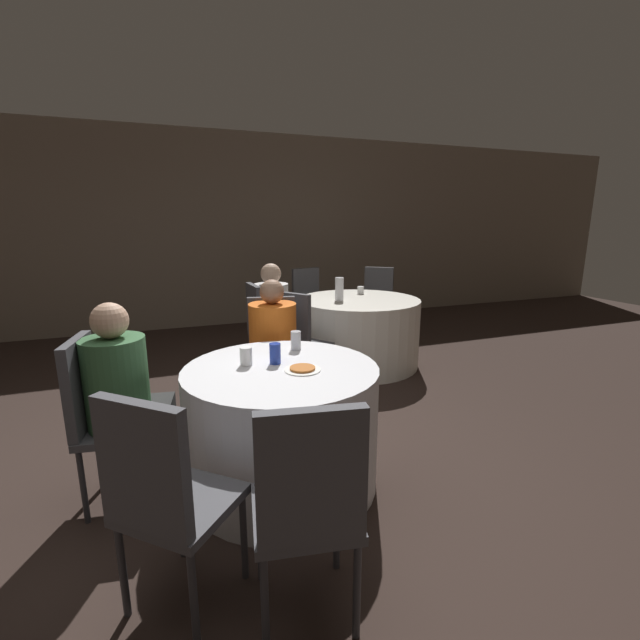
% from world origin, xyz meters
% --- Properties ---
extents(ground_plane, '(16.00, 16.00, 0.00)m').
position_xyz_m(ground_plane, '(0.00, 0.00, 0.00)').
color(ground_plane, '#332621').
extents(wall_back, '(16.00, 0.06, 2.80)m').
position_xyz_m(wall_back, '(0.00, 4.26, 1.40)').
color(wall_back, gray).
rests_on(wall_back, ground_plane).
extents(table_near, '(1.12, 1.12, 0.73)m').
position_xyz_m(table_near, '(0.23, -0.01, 0.36)').
color(table_near, silver).
rests_on(table_near, ground_plane).
extents(table_far, '(1.31, 1.31, 0.73)m').
position_xyz_m(table_far, '(1.60, 1.83, 0.36)').
color(table_far, white).
rests_on(table_far, ground_plane).
extents(chair_near_southwest, '(0.57, 0.57, 0.95)m').
position_xyz_m(chair_near_southwest, '(-0.43, -0.73, 0.56)').
color(chair_near_southwest, '#47474C').
rests_on(chair_near_southwest, ground_plane).
extents(chair_near_west, '(0.46, 0.46, 0.95)m').
position_xyz_m(chair_near_west, '(-0.74, 0.15, 0.56)').
color(chair_near_west, '#47474C').
rests_on(chair_near_west, ground_plane).
extents(chair_near_north, '(0.47, 0.47, 0.95)m').
position_xyz_m(chair_near_north, '(0.42, 0.95, 0.56)').
color(chair_near_north, '#47474C').
rests_on(chair_near_north, ground_plane).
extents(chair_near_south, '(0.46, 0.47, 0.95)m').
position_xyz_m(chair_near_south, '(0.06, -0.97, 0.56)').
color(chair_near_south, '#47474C').
rests_on(chair_near_south, ground_plane).
extents(chair_far_southwest, '(0.56, 0.56, 0.95)m').
position_xyz_m(chair_far_southwest, '(0.71, 1.22, 0.56)').
color(chair_far_southwest, '#47474C').
rests_on(chair_far_southwest, ground_plane).
extents(chair_far_north, '(0.47, 0.47, 0.95)m').
position_xyz_m(chair_far_north, '(1.40, 2.89, 0.56)').
color(chair_far_north, '#47474C').
rests_on(chair_far_north, ground_plane).
extents(chair_far_west, '(0.43, 0.43, 0.95)m').
position_xyz_m(chair_far_west, '(0.52, 1.76, 0.56)').
color(chair_far_west, '#47474C').
rests_on(chair_far_west, ground_plane).
extents(chair_far_northeast, '(0.56, 0.56, 0.95)m').
position_xyz_m(chair_far_northeast, '(2.27, 2.67, 0.56)').
color(chair_far_northeast, '#47474C').
rests_on(chair_far_northeast, ground_plane).
extents(person_white_shirt, '(0.51, 0.34, 1.15)m').
position_xyz_m(person_white_shirt, '(0.69, 1.77, 0.58)').
color(person_white_shirt, '#4C4238').
rests_on(person_white_shirt, ground_plane).
extents(person_green_jacket, '(0.50, 0.36, 1.14)m').
position_xyz_m(person_green_jacket, '(-0.57, 0.13, 0.57)').
color(person_green_jacket, '#282828').
rests_on(person_green_jacket, ground_plane).
extents(person_orange_shirt, '(0.41, 0.52, 1.12)m').
position_xyz_m(person_orange_shirt, '(0.39, 0.79, 0.58)').
color(person_orange_shirt, '#4C4238').
rests_on(person_orange_shirt, ground_plane).
extents(pizza_plate_near, '(0.21, 0.21, 0.02)m').
position_xyz_m(pizza_plate_near, '(0.33, -0.09, 0.74)').
color(pizza_plate_near, white).
rests_on(pizza_plate_near, table_near).
extents(soda_can_blue, '(0.07, 0.07, 0.12)m').
position_xyz_m(soda_can_blue, '(0.22, 0.07, 0.79)').
color(soda_can_blue, '#1E38A5').
rests_on(soda_can_blue, table_near).
extents(soda_can_silver, '(0.07, 0.07, 0.12)m').
position_xyz_m(soda_can_silver, '(0.41, 0.30, 0.79)').
color(soda_can_silver, silver).
rests_on(soda_can_silver, table_near).
extents(cup_near, '(0.07, 0.07, 0.11)m').
position_xyz_m(cup_near, '(0.05, 0.11, 0.78)').
color(cup_near, white).
rests_on(cup_near, table_near).
extents(bottle_far, '(0.09, 0.09, 0.24)m').
position_xyz_m(bottle_far, '(1.37, 1.83, 0.85)').
color(bottle_far, white).
rests_on(bottle_far, table_far).
extents(cup_far, '(0.07, 0.07, 0.09)m').
position_xyz_m(cup_far, '(1.76, 2.13, 0.77)').
color(cup_far, white).
rests_on(cup_far, table_far).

